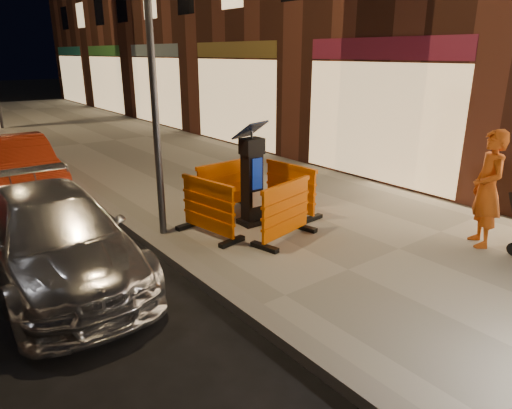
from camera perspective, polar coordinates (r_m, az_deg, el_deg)
ground_plane at (r=5.98m, az=-0.24°, el=-14.03°), size 120.00×120.00×0.00m
sidewalk at (r=7.91m, az=17.39°, el=-5.79°), size 6.00×60.00×0.15m
kerb at (r=5.94m, az=-0.24°, el=-13.41°), size 0.30×60.00×0.15m
parking_kiosk at (r=8.33m, az=-0.52°, el=3.44°), size 0.64×0.64×1.81m
barrier_front at (r=7.74m, az=3.74°, el=-0.87°), size 1.38×0.80×1.01m
barrier_back at (r=9.18m, az=-4.09°, el=2.24°), size 1.33×0.64×1.01m
barrier_kerbside at (r=7.93m, az=-5.99°, el=-0.45°), size 0.74×1.36×1.01m
barrier_bldgside at (r=9.02m, az=4.31°, el=1.94°), size 0.66×1.34×1.01m
car_silver at (r=7.55m, az=-23.19°, el=-8.31°), size 1.93×4.52×1.30m
car_red at (r=12.28m, az=-27.22°, el=1.22°), size 1.45×4.09×1.34m
man at (r=8.27m, az=26.95°, el=1.75°), size 0.81×0.83×1.93m
street_lamp_mid at (r=7.75m, az=-12.95°, el=17.57°), size 0.12×0.12×6.00m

